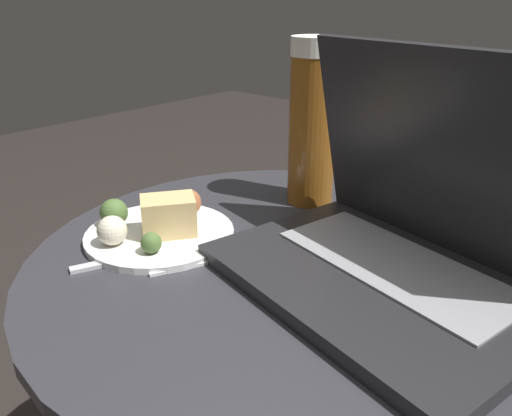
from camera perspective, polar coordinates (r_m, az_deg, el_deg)
table at (r=0.73m, az=3.41°, el=-18.27°), size 0.65×0.65×0.55m
napkin at (r=0.66m, az=-9.02°, el=-3.53°), size 0.19×0.16×0.00m
laptop at (r=0.57m, az=15.76°, el=-3.47°), size 0.39×0.31×0.25m
beer_glass at (r=0.75m, az=6.51°, el=9.60°), size 0.07×0.07×0.25m
snack_plate at (r=0.67m, az=-11.25°, el=-1.98°), size 0.20×0.20×0.06m
fork at (r=0.64m, az=-10.30°, el=-4.77°), size 0.09×0.19×0.00m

